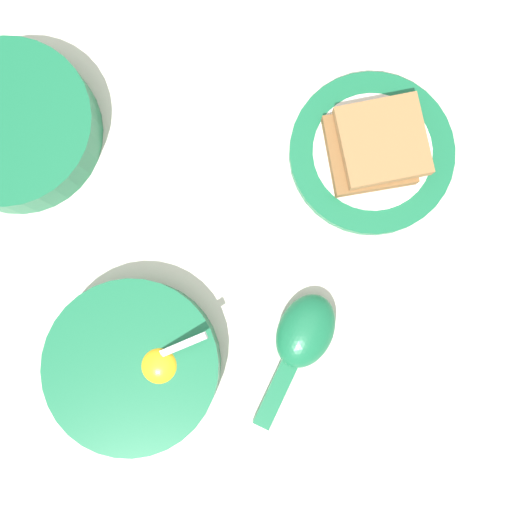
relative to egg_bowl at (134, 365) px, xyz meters
name	(u,v)px	position (x,y,z in m)	size (l,w,h in m)	color
ground_plane	(238,166)	(0.03, 0.23, -0.02)	(3.00, 3.00, 0.00)	silver
egg_bowl	(134,365)	(0.00, 0.00, 0.00)	(0.18, 0.18, 0.07)	#196B42
toast_plate	(371,153)	(0.16, 0.30, -0.02)	(0.18, 0.18, 0.01)	#196B42
toast_sandwich	(376,146)	(0.16, 0.30, 0.01)	(0.13, 0.13, 0.03)	brown
soup_spoon	(302,338)	(0.15, 0.08, -0.01)	(0.06, 0.15, 0.04)	#196B42
congee_bowl	(12,126)	(-0.21, 0.19, 0.00)	(0.18, 0.18, 0.05)	#196B42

